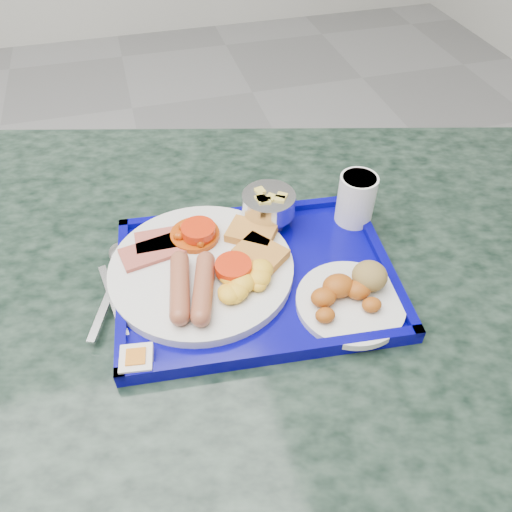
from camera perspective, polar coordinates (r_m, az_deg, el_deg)
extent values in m
cylinder|color=slate|center=(1.42, -0.29, -23.66)|extent=(0.59, 0.59, 0.03)
cylinder|color=slate|center=(1.08, -0.37, -16.60)|extent=(0.12, 0.12, 0.71)
cube|color=black|center=(0.77, -0.49, -3.29)|extent=(1.43, 1.13, 0.04)
cube|color=#05027D|center=(0.74, 0.00, -2.54)|extent=(0.43, 0.33, 0.01)
cube|color=#05027D|center=(0.83, -1.61, 5.08)|extent=(0.40, 0.05, 0.01)
cube|color=#05027D|center=(0.65, 2.10, -10.91)|extent=(0.40, 0.05, 0.01)
cube|color=#05027D|center=(0.78, 14.18, -0.10)|extent=(0.04, 0.29, 0.01)
cube|color=#05027D|center=(0.74, -15.04, -3.68)|extent=(0.04, 0.29, 0.01)
cylinder|color=silver|center=(0.74, -6.25, -1.45)|extent=(0.27, 0.27, 0.02)
cube|color=#B75449|center=(0.78, -10.25, 1.88)|extent=(0.09, 0.05, 0.01)
cube|color=#B75449|center=(0.76, -11.79, 0.50)|extent=(0.10, 0.07, 0.01)
cylinder|color=#BC4407|center=(0.77, -6.98, 2.41)|extent=(0.08, 0.08, 0.01)
sphere|color=#BC4407|center=(0.76, -5.93, 2.18)|extent=(0.01, 0.01, 0.01)
sphere|color=#BC4407|center=(0.76, -9.00, 2.24)|extent=(0.01, 0.01, 0.01)
sphere|color=#BC4407|center=(0.77, -7.39, 2.82)|extent=(0.01, 0.01, 0.01)
sphere|color=#BC4407|center=(0.78, -7.46, 3.71)|extent=(0.01, 0.01, 0.01)
sphere|color=#BC4407|center=(0.75, -6.36, 1.39)|extent=(0.01, 0.01, 0.01)
sphere|color=#BC4407|center=(0.76, -7.27, 1.82)|extent=(0.01, 0.01, 0.01)
sphere|color=#BC4407|center=(0.77, -7.94, 2.57)|extent=(0.01, 0.01, 0.01)
sphere|color=#BC4407|center=(0.77, -6.73, 2.77)|extent=(0.01, 0.01, 0.01)
sphere|color=#BC4407|center=(0.76, -5.82, 2.55)|extent=(0.01, 0.01, 0.01)
sphere|color=#BC4407|center=(0.76, -7.48, 1.97)|extent=(0.01, 0.01, 0.01)
sphere|color=#BC4407|center=(0.76, -8.71, 2.22)|extent=(0.01, 0.01, 0.01)
sphere|color=#BC4407|center=(0.75, -5.94, 1.86)|extent=(0.01, 0.01, 0.01)
sphere|color=#BC4407|center=(0.78, -8.45, 3.31)|extent=(0.01, 0.01, 0.01)
sphere|color=#BC4407|center=(0.78, -7.53, 3.65)|extent=(0.01, 0.01, 0.01)
cube|color=#C07B30|center=(0.77, -0.54, 2.66)|extent=(0.09, 0.08, 0.01)
cube|color=#C07B30|center=(0.74, 0.56, 0.33)|extent=(0.08, 0.09, 0.01)
cylinder|color=brown|center=(0.69, -8.71, -3.46)|extent=(0.04, 0.11, 0.03)
cylinder|color=brown|center=(0.69, -6.03, -3.57)|extent=(0.05, 0.11, 0.03)
ellipsoid|color=yellow|center=(0.69, -1.56, -3.07)|extent=(0.04, 0.04, 0.02)
ellipsoid|color=yellow|center=(0.70, -2.82, -2.17)|extent=(0.04, 0.04, 0.02)
ellipsoid|color=yellow|center=(0.69, -3.40, -4.06)|extent=(0.02, 0.02, 0.02)
ellipsoid|color=yellow|center=(0.72, -0.73, -0.77)|extent=(0.02, 0.02, 0.01)
ellipsoid|color=yellow|center=(0.68, -3.04, -4.39)|extent=(0.03, 0.03, 0.02)
ellipsoid|color=yellow|center=(0.71, 0.52, -1.55)|extent=(0.04, 0.04, 0.02)
ellipsoid|color=yellow|center=(0.70, -0.21, -2.27)|extent=(0.02, 0.02, 0.02)
ellipsoid|color=yellow|center=(0.70, 0.36, -2.47)|extent=(0.03, 0.03, 0.02)
ellipsoid|color=yellow|center=(0.69, 0.27, -3.32)|extent=(0.02, 0.02, 0.02)
ellipsoid|color=yellow|center=(0.68, -2.19, -4.03)|extent=(0.03, 0.03, 0.02)
ellipsoid|color=yellow|center=(0.68, -2.42, -4.57)|extent=(0.03, 0.03, 0.02)
ellipsoid|color=yellow|center=(0.72, 0.01, -1.15)|extent=(0.02, 0.02, 0.02)
cylinder|color=red|center=(0.76, -6.59, 2.93)|extent=(0.05, 0.05, 0.02)
cylinder|color=red|center=(0.70, -2.59, -1.31)|extent=(0.05, 0.05, 0.02)
cylinder|color=silver|center=(0.71, 10.71, -5.29)|extent=(0.15, 0.15, 0.01)
ellipsoid|color=#A04D12|center=(0.69, 13.08, -5.45)|extent=(0.03, 0.02, 0.02)
ellipsoid|color=#A04D12|center=(0.70, 11.64, -3.79)|extent=(0.04, 0.03, 0.02)
ellipsoid|color=#A04D12|center=(0.70, 9.37, -3.38)|extent=(0.04, 0.04, 0.03)
ellipsoid|color=#A04D12|center=(0.68, 7.72, -4.70)|extent=(0.04, 0.03, 0.02)
ellipsoid|color=#A04D12|center=(0.67, 7.91, -6.72)|extent=(0.03, 0.02, 0.02)
ellipsoid|color=olive|center=(0.71, 12.86, -2.24)|extent=(0.05, 0.05, 0.04)
cylinder|color=silver|center=(0.82, 1.41, 3.99)|extent=(0.05, 0.05, 0.01)
cylinder|color=silver|center=(0.81, 1.43, 4.60)|extent=(0.02, 0.02, 0.02)
cylinder|color=silver|center=(0.79, 1.46, 6.00)|extent=(0.08, 0.08, 0.03)
cube|color=#E3CC56|center=(0.78, 1.13, 6.12)|extent=(0.02, 0.02, 0.01)
cube|color=#E3CC56|center=(0.78, 0.62, 6.32)|extent=(0.01, 0.02, 0.01)
cube|color=#E3CC56|center=(0.78, 0.52, 6.46)|extent=(0.02, 0.02, 0.01)
cube|color=#E3CC56|center=(0.78, 2.95, 6.65)|extent=(0.02, 0.02, 0.01)
cube|color=#E3CC56|center=(0.78, 2.72, 6.30)|extent=(0.02, 0.02, 0.01)
cube|color=#E3CC56|center=(0.78, 0.76, 6.14)|extent=(0.02, 0.02, 0.01)
cube|color=#E3CC56|center=(0.79, 0.46, 7.24)|extent=(0.02, 0.02, 0.01)
cube|color=#E3CC56|center=(0.78, 1.70, 6.49)|extent=(0.02, 0.02, 0.01)
cylinder|color=white|center=(0.82, 11.35, 6.41)|extent=(0.06, 0.06, 0.08)
cylinder|color=orange|center=(0.79, 11.74, 8.51)|extent=(0.05, 0.05, 0.01)
cube|color=silver|center=(0.73, -16.02, -4.82)|extent=(0.03, 0.14, 0.00)
ellipsoid|color=silver|center=(0.79, -15.43, 0.37)|extent=(0.04, 0.05, 0.01)
cube|color=silver|center=(0.74, -16.48, -4.39)|extent=(0.07, 0.15, 0.00)
cube|color=silver|center=(0.66, -13.48, -11.50)|extent=(0.05, 0.05, 0.01)
cube|color=orange|center=(0.65, -13.60, -11.10)|extent=(0.03, 0.03, 0.00)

